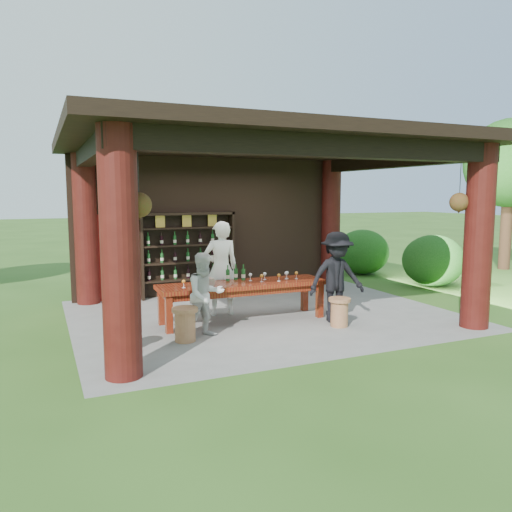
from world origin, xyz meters
name	(u,v)px	position (x,y,z in m)	size (l,w,h in m)	color
ground	(264,314)	(0.00, 0.00, 0.00)	(90.00, 90.00, 0.00)	#2D5119
pavilion	(255,208)	(-0.01, 0.43, 2.13)	(7.50, 6.00, 3.60)	slate
wine_shelf	(188,254)	(-0.87, 2.45, 1.00)	(2.27, 0.34, 2.00)	black
tasting_table	(243,288)	(-0.58, -0.29, 0.63)	(3.26, 0.91, 0.75)	#63140E
stool_near_left	(185,323)	(-1.96, -1.15, 0.30)	(0.43, 0.43, 0.57)	#94593B
stool_near_right	(339,311)	(0.90, -1.38, 0.28)	(0.40, 0.40, 0.53)	#94593B
stool_far_left	(127,335)	(-2.91, -1.26, 0.25)	(0.36, 0.36, 0.47)	#94593B
host	(221,268)	(-0.79, 0.35, 0.95)	(0.69, 0.45, 1.89)	white
guest_woman	(205,295)	(-1.57, -1.03, 0.72)	(0.70, 0.55, 1.45)	silver
guest_man	(337,277)	(1.03, -1.06, 0.86)	(1.11, 0.64, 1.72)	black
table_bottles	(236,272)	(-0.61, 0.00, 0.90)	(0.39, 0.18, 0.31)	#194C1E
table_glasses	(265,277)	(-0.12, -0.30, 0.82)	(2.38, 0.35, 0.15)	silver
napkin_basket	(206,282)	(-1.32, -0.36, 0.82)	(0.26, 0.18, 0.14)	#BF6672
shrubs	(295,281)	(0.91, 0.41, 0.56)	(14.96, 7.54, 1.36)	#194C14
trees	(376,156)	(3.79, 1.51, 3.37)	(20.72, 9.74, 4.80)	#3F2819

